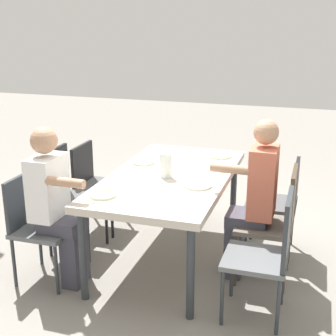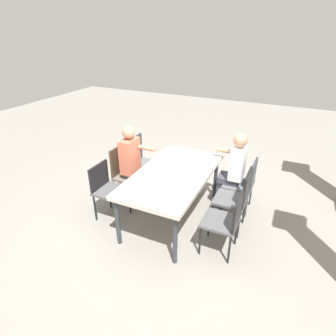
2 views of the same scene
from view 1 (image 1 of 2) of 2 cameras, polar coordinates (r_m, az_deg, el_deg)
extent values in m
plane|color=gray|center=(4.42, 0.20, -10.41)|extent=(16.00, 16.00, 0.00)
cube|color=beige|center=(4.12, 0.22, -1.17)|extent=(1.86, 0.99, 0.06)
cylinder|color=#2D3338|center=(3.70, -10.06, -10.27)|extent=(0.06, 0.06, 0.72)
cylinder|color=#2D3338|center=(5.13, -1.41, -1.96)|extent=(0.06, 0.06, 0.72)
cylinder|color=#2D3338|center=(3.43, 2.68, -12.37)|extent=(0.06, 0.06, 0.72)
cylinder|color=#2D3338|center=(4.94, 7.77, -2.90)|extent=(0.06, 0.06, 0.72)
cube|color=#5B5E61|center=(4.00, -14.31, -7.07)|extent=(0.44, 0.44, 0.04)
cube|color=#2D3338|center=(4.03, -16.97, -3.82)|extent=(0.42, 0.03, 0.43)
cylinder|color=#2D3338|center=(3.87, -13.08, -11.67)|extent=(0.03, 0.03, 0.42)
cylinder|color=#2D3338|center=(4.16, -10.44, -9.33)|extent=(0.03, 0.03, 0.42)
cylinder|color=#2D3338|center=(4.06, -17.80, -10.62)|extent=(0.03, 0.03, 0.42)
cylinder|color=#2D3338|center=(4.34, -14.94, -8.49)|extent=(0.03, 0.03, 0.42)
cube|color=#5B5E61|center=(3.48, 10.31, -10.56)|extent=(0.44, 0.44, 0.04)
cube|color=#2D3338|center=(3.36, 13.94, -7.15)|extent=(0.42, 0.03, 0.50)
cylinder|color=#2D3338|center=(3.78, 7.59, -12.03)|extent=(0.03, 0.03, 0.43)
cylinder|color=#2D3338|center=(3.46, 6.43, -15.03)|extent=(0.03, 0.03, 0.43)
cylinder|color=#2D3338|center=(3.75, 13.46, -12.68)|extent=(0.03, 0.03, 0.43)
cylinder|color=#2D3338|center=(3.42, 12.92, -15.79)|extent=(0.03, 0.03, 0.43)
cube|color=#4F4F50|center=(4.42, -10.72, -3.91)|extent=(0.44, 0.44, 0.04)
cube|color=black|center=(4.43, -13.18, -0.72)|extent=(0.42, 0.03, 0.48)
cylinder|color=black|center=(4.28, -9.46, -8.20)|extent=(0.03, 0.03, 0.46)
cylinder|color=black|center=(4.59, -7.32, -6.28)|extent=(0.03, 0.03, 0.46)
cylinder|color=black|center=(4.45, -13.87, -7.43)|extent=(0.03, 0.03, 0.46)
cylinder|color=black|center=(4.75, -11.52, -5.65)|extent=(0.03, 0.03, 0.46)
cube|color=#6A6158|center=(3.96, 11.37, -6.75)|extent=(0.44, 0.44, 0.04)
cube|color=#473828|center=(3.85, 14.54, -3.73)|extent=(0.42, 0.03, 0.49)
cylinder|color=#473828|center=(4.25, 8.90, -8.45)|extent=(0.03, 0.03, 0.45)
cylinder|color=#473828|center=(3.91, 8.02, -10.79)|extent=(0.03, 0.03, 0.45)
cylinder|color=#473828|center=(4.22, 14.07, -8.98)|extent=(0.03, 0.03, 0.45)
cylinder|color=#473828|center=(3.88, 13.66, -11.40)|extent=(0.03, 0.03, 0.45)
cube|color=#4F4F50|center=(4.85, -7.89, -2.14)|extent=(0.44, 0.44, 0.04)
cube|color=black|center=(4.87, -10.12, 0.39)|extent=(0.42, 0.03, 0.41)
cylinder|color=black|center=(4.70, -6.65, -5.82)|extent=(0.03, 0.03, 0.43)
cylinder|color=black|center=(5.02, -4.89, -4.20)|extent=(0.03, 0.03, 0.43)
cylinder|color=black|center=(4.86, -10.76, -5.22)|extent=(0.03, 0.03, 0.43)
cylinder|color=black|center=(5.17, -8.80, -3.70)|extent=(0.03, 0.03, 0.43)
cube|color=#4F4F50|center=(4.43, 12.14, -4.12)|extent=(0.44, 0.44, 0.04)
cube|color=black|center=(4.35, 14.92, -1.91)|extent=(0.42, 0.03, 0.40)
cylinder|color=black|center=(4.71, 9.88, -5.82)|extent=(0.03, 0.03, 0.45)
cylinder|color=black|center=(4.37, 9.18, -7.72)|extent=(0.03, 0.03, 0.45)
cylinder|color=black|center=(4.69, 14.51, -6.27)|extent=(0.03, 0.03, 0.45)
cylinder|color=black|center=(4.34, 14.19, -8.22)|extent=(0.03, 0.03, 0.45)
cube|color=#3F3F4C|center=(4.08, 7.88, -9.43)|extent=(0.24, 0.14, 0.46)
cube|color=#3F3F4C|center=(3.95, 9.34, -5.95)|extent=(0.28, 0.32, 0.10)
cube|color=#CC664C|center=(3.82, 11.21, -1.59)|extent=(0.34, 0.20, 0.56)
sphere|color=tan|center=(3.72, 11.57, 4.19)|extent=(0.19, 0.19, 0.19)
cylinder|color=tan|center=(3.69, 7.36, -0.11)|extent=(0.07, 0.30, 0.07)
cube|color=#3F3F4C|center=(3.98, -10.97, -10.37)|extent=(0.24, 0.14, 0.46)
cube|color=#3F3F4C|center=(3.90, -12.38, -6.49)|extent=(0.28, 0.32, 0.10)
cube|color=white|center=(3.84, -14.09, -2.19)|extent=(0.34, 0.20, 0.50)
sphere|color=tan|center=(3.74, -14.50, 3.18)|extent=(0.21, 0.21, 0.21)
cylinder|color=tan|center=(3.58, -12.08, -1.67)|extent=(0.07, 0.30, 0.07)
cylinder|color=silver|center=(3.65, -7.74, -3.27)|extent=(0.20, 0.20, 0.01)
torus|color=#A0BE77|center=(3.65, -7.74, -3.17)|extent=(0.20, 0.20, 0.01)
cube|color=silver|center=(3.52, -8.76, -4.13)|extent=(0.02, 0.17, 0.01)
cube|color=silver|center=(3.78, -6.78, -2.55)|extent=(0.03, 0.17, 0.01)
cylinder|color=white|center=(3.83, 3.53, -2.13)|extent=(0.23, 0.23, 0.01)
torus|color=#A4C786|center=(3.83, 3.53, -2.03)|extent=(0.23, 0.23, 0.01)
cube|color=silver|center=(3.69, 2.96, -2.92)|extent=(0.03, 0.17, 0.01)
cube|color=silver|center=(3.97, 4.06, -1.48)|extent=(0.03, 0.17, 0.01)
cylinder|color=silver|center=(4.43, -2.93, 0.62)|extent=(0.20, 0.20, 0.01)
torus|color=#A0BE77|center=(4.43, -2.93, 0.71)|extent=(0.20, 0.20, 0.01)
cube|color=silver|center=(4.30, -3.62, 0.03)|extent=(0.02, 0.17, 0.01)
cube|color=silver|center=(4.57, -2.27, 1.11)|extent=(0.03, 0.17, 0.01)
cylinder|color=silver|center=(4.66, 6.17, 1.39)|extent=(0.22, 0.22, 0.01)
torus|color=#A0BE77|center=(4.66, 6.17, 1.47)|extent=(0.23, 0.23, 0.01)
cube|color=silver|center=(4.52, 5.79, 0.85)|extent=(0.04, 0.17, 0.01)
cube|color=silver|center=(4.80, 6.53, 1.83)|extent=(0.03, 0.17, 0.01)
cylinder|color=white|center=(4.01, -0.24, 0.33)|extent=(0.10, 0.10, 0.21)
cylinder|color=#EFEAC6|center=(4.02, -0.24, -0.10)|extent=(0.10, 0.10, 0.14)
camera|label=2|loc=(7.49, -3.23, 22.06)|focal=29.91mm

